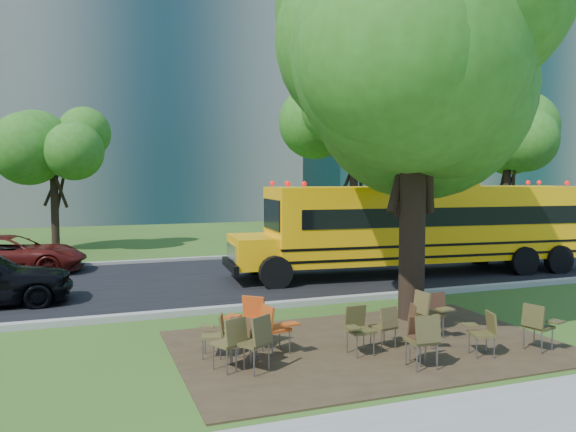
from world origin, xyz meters
name	(u,v)px	position (x,y,z in m)	size (l,w,h in m)	color
ground	(308,345)	(0.00, 0.00, 0.00)	(160.00, 160.00, 0.00)	#2C4816
dirt_patch	(369,346)	(1.00, -0.50, 0.01)	(7.00, 4.50, 0.03)	#382819
asphalt_road	(221,279)	(0.00, 7.00, 0.02)	(80.00, 8.00, 0.04)	black
kerb_near	(260,306)	(0.00, 3.00, 0.07)	(80.00, 0.25, 0.14)	gray
kerb_far	(195,259)	(0.00, 11.10, 0.07)	(80.00, 0.25, 0.14)	gray
building_main	(19,68)	(-8.00, 36.00, 11.00)	(38.00, 16.00, 22.00)	slate
building_right	(391,78)	(24.00, 38.00, 12.50)	(30.00, 16.00, 25.00)	gray
bg_tree_2	(53,151)	(-5.00, 16.00, 4.21)	(4.80, 4.80, 6.62)	black
bg_tree_3	(354,136)	(8.00, 14.00, 5.03)	(5.60, 5.60, 7.84)	black
bg_tree_4	(508,152)	(16.00, 13.00, 4.34)	(5.00, 5.00, 6.85)	black
main_tree	(415,67)	(2.82, 0.94, 5.45)	(7.20, 7.20, 9.06)	black
school_bus	(425,224)	(6.40, 5.78, 1.63)	(11.67, 3.49, 2.81)	#FDAE07
chair_0	(232,338)	(-1.70, -0.94, 0.55)	(0.61, 0.71, 0.90)	brown
chair_1	(245,334)	(-1.41, -0.67, 0.51)	(0.70, 0.55, 0.82)	#4A321A
chair_2	(256,337)	(-1.35, -1.13, 0.58)	(0.63, 0.79, 0.94)	#4B4120
chair_3	(358,325)	(0.57, -0.88, 0.53)	(0.57, 0.53, 0.86)	#48421F
chair_4	(425,336)	(1.24, -1.95, 0.57)	(0.63, 0.54, 0.93)	#483F1F
chair_5	(420,335)	(1.34, -1.65, 0.49)	(0.51, 0.47, 0.79)	#452918
chair_6	(484,329)	(2.59, -1.72, 0.49)	(0.48, 0.61, 0.80)	#4C4420
chair_7	(538,323)	(3.66, -1.84, 0.54)	(0.64, 0.60, 0.87)	#413C1C
chair_8	(215,331)	(-1.80, -0.18, 0.48)	(0.48, 0.61, 0.77)	brown
chair_9	(249,317)	(-1.10, 0.14, 0.59)	(0.81, 0.64, 0.95)	#BD4514
chair_10	(274,324)	(-0.80, -0.38, 0.55)	(0.61, 0.60, 0.89)	#B44613
chair_11	(386,323)	(1.20, -0.77, 0.50)	(0.54, 0.55, 0.80)	brown
chair_12	(419,322)	(1.79, -0.92, 0.50)	(0.50, 0.64, 0.81)	#4A2D1A
chair_13	(434,306)	(2.78, 0.02, 0.50)	(0.53, 0.47, 0.80)	#3E2416
chair_14	(428,310)	(2.30, -0.47, 0.58)	(0.60, 0.62, 0.94)	brown
bg_car_red	(11,255)	(-6.09, 10.26, 0.63)	(2.11, 4.57, 1.27)	#4E100D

